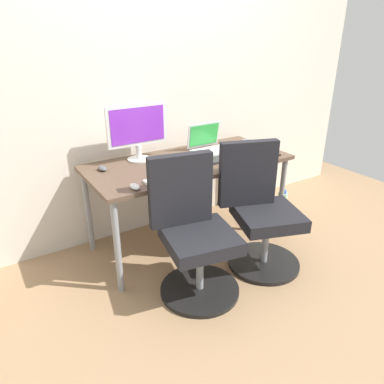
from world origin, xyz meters
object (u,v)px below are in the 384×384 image
office_chair_left (193,234)px  coffee_mug (178,161)px  office_chair_right (260,213)px  water_bottle_on_floor (282,206)px  desktop_monitor (137,128)px  open_laptop (209,145)px

office_chair_left → coffee_mug: 0.60m
office_chair_right → water_bottle_on_floor: size_ratio=3.03×
office_chair_right → office_chair_left: bearing=179.8°
office_chair_right → desktop_monitor: 1.11m
office_chair_left → water_bottle_on_floor: (1.22, 0.38, -0.28)m
desktop_monitor → open_laptop: size_ratio=1.55×
open_laptop → coffee_mug: size_ratio=3.37×
water_bottle_on_floor → desktop_monitor: size_ratio=0.65×
office_chair_right → desktop_monitor: size_ratio=1.96×
office_chair_right → open_laptop: open_laptop is taller
office_chair_left → open_laptop: 0.95m
office_chair_left → coffee_mug: office_chair_left is taller
water_bottle_on_floor → desktop_monitor: bearing=162.7°
office_chair_left → desktop_monitor: (-0.01, 0.76, 0.54)m
office_chair_left → office_chair_right: (0.58, -0.00, 0.00)m
office_chair_left → desktop_monitor: bearing=91.1°
office_chair_right → water_bottle_on_floor: (0.64, 0.38, -0.28)m
desktop_monitor → office_chair_left: bearing=-88.9°
water_bottle_on_floor → open_laptop: size_ratio=1.00×
office_chair_right → desktop_monitor: bearing=127.6°
water_bottle_on_floor → desktop_monitor: 1.53m
open_laptop → coffee_mug: 0.45m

